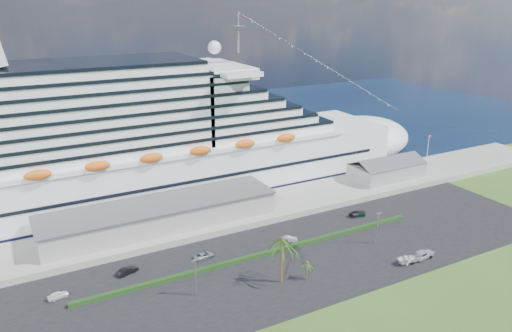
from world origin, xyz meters
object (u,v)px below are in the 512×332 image
parked_car_3 (205,255)px  boat_trailer (408,259)px  cruise_ship (144,146)px  pickup_truck (423,255)px

parked_car_3 → boat_trailer: size_ratio=0.69×
cruise_ship → pickup_truck: cruise_ship is taller
pickup_truck → cruise_ship: bearing=124.5°
parked_car_3 → boat_trailer: (40.08, -24.72, 0.54)m
cruise_ship → boat_trailer: cruise_ship is taller
cruise_ship → boat_trailer: 80.23m
pickup_truck → boat_trailer: 4.71m
pickup_truck → boat_trailer: bearing=179.7°
parked_car_3 → boat_trailer: boat_trailer is taller
parked_car_3 → pickup_truck: pickup_truck is taller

